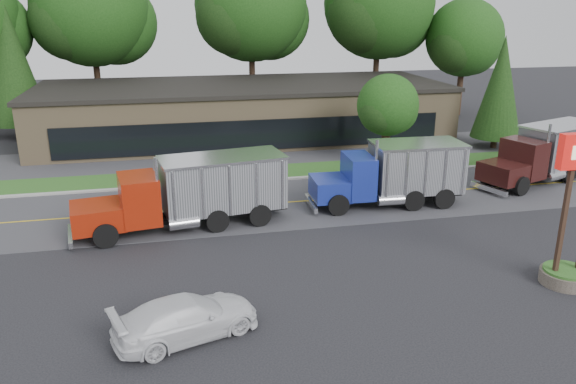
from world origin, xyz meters
name	(u,v)px	position (x,y,z in m)	size (l,w,h in m)	color
ground	(287,281)	(0.00, 0.00, 0.00)	(140.00, 140.00, 0.00)	#2E2E33
road	(252,205)	(0.00, 9.00, 0.00)	(60.00, 8.00, 0.02)	#4C4C50
center_line	(252,205)	(0.00, 9.00, 0.00)	(60.00, 0.12, 0.01)	gold
curb	(241,183)	(0.00, 13.20, 0.00)	(60.00, 0.30, 0.12)	#9E9E99
grass_verge	(237,174)	(0.00, 15.00, 0.00)	(60.00, 3.40, 0.03)	#204E1A
far_parking	(228,155)	(0.00, 20.00, 0.00)	(60.00, 7.00, 0.02)	#4C4C50
strip_mall	(244,112)	(2.00, 26.00, 2.00)	(32.00, 12.00, 4.00)	#917A59
bilo_sign	(572,235)	(10.50, -2.50, 2.02)	(2.20, 1.90, 5.95)	#6B6054
tree_far_b	(93,14)	(-9.84, 34.13, 9.58)	(10.53, 9.91, 15.02)	#382619
tree_far_c	(252,10)	(4.17, 34.13, 9.87)	(10.84, 10.20, 15.46)	#382619
tree_far_d	(380,9)	(16.17, 33.13, 10.00)	(10.99, 10.34, 15.67)	#382619
tree_far_e	(465,41)	(24.12, 31.09, 7.04)	(7.73, 7.28, 11.03)	#382619
evergreen_left	(11,62)	(-16.00, 30.00, 6.01)	(4.81, 4.81, 10.94)	#382619
evergreen_right	(500,87)	(20.00, 18.00, 4.55)	(3.64, 3.64, 8.28)	#382619
tree_verge	(388,108)	(10.07, 15.05, 3.89)	(4.29, 4.04, 6.12)	#382619
dump_truck_red	(195,190)	(-3.09, 6.63, 1.81)	(10.39, 4.02, 3.36)	black
dump_truck_blue	(396,172)	(7.61, 7.53, 1.80)	(8.28, 2.94, 3.36)	black
dump_truck_maroon	(548,152)	(18.39, 9.74, 1.81)	(9.28, 5.36, 3.36)	black
rally_car	(187,318)	(-3.99, -3.12, 0.69)	(1.93, 4.75, 1.38)	silver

